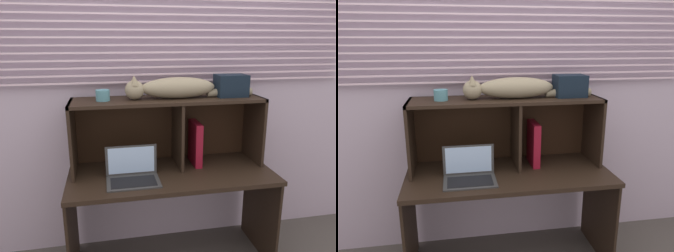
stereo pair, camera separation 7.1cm
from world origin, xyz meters
The scene contains 9 objects.
back_panel_with_blinds centered at (0.00, 0.55, 1.26)m, with size 4.40×0.08×2.50m.
desk centered at (0.00, 0.20, 0.58)m, with size 1.41×0.62×0.71m.
hutch_shelf_unit centered at (0.01, 0.36, 1.05)m, with size 1.33×0.35×0.50m.
cat centered at (0.05, 0.33, 1.28)m, with size 0.91×0.16×0.16m.
laptop centered at (-0.28, 0.12, 0.76)m, with size 0.34×0.23×0.21m.
binder_upright centered at (0.20, 0.33, 0.87)m, with size 0.05×0.22×0.32m, color maroon.
book_stack centered at (-0.24, 0.32, 0.73)m, with size 0.15×0.23×0.03m.
small_basket centered at (-0.44, 0.33, 1.25)m, with size 0.09×0.09×0.07m, color teal.
storage_box centered at (0.46, 0.33, 1.29)m, with size 0.22×0.16×0.15m, color black.
Camera 2 is at (-0.36, -1.82, 1.60)m, focal length 34.05 mm.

